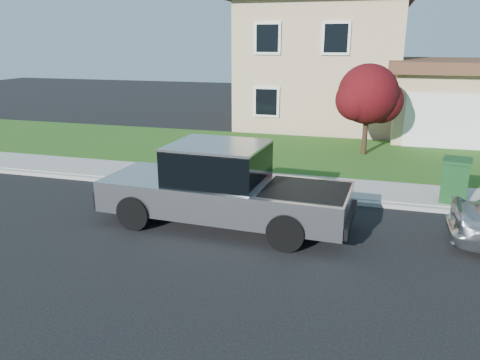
{
  "coord_description": "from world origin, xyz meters",
  "views": [
    {
      "loc": [
        2.96,
        -10.13,
        4.51
      ],
      "look_at": [
        -0.1,
        0.48,
        1.2
      ],
      "focal_mm": 35.0,
      "sensor_mm": 36.0,
      "label": 1
    }
  ],
  "objects_px": {
    "pickup_truck": "(223,188)",
    "ornamental_tree": "(369,97)",
    "woman": "(245,181)",
    "trash_bin": "(455,180)"
  },
  "relations": [
    {
      "from": "trash_bin",
      "to": "pickup_truck",
      "type": "bearing_deg",
      "value": -140.81
    },
    {
      "from": "woman",
      "to": "trash_bin",
      "type": "height_order",
      "value": "woman"
    },
    {
      "from": "woman",
      "to": "trash_bin",
      "type": "relative_size",
      "value": 1.33
    },
    {
      "from": "woman",
      "to": "ornamental_tree",
      "type": "xyz_separation_m",
      "value": [
        3.06,
        7.11,
        1.62
      ]
    },
    {
      "from": "woman",
      "to": "trash_bin",
      "type": "xyz_separation_m",
      "value": [
        5.64,
        1.72,
        0.0
      ]
    },
    {
      "from": "pickup_truck",
      "to": "ornamental_tree",
      "type": "distance_m",
      "value": 9.19
    },
    {
      "from": "ornamental_tree",
      "to": "trash_bin",
      "type": "relative_size",
      "value": 2.93
    },
    {
      "from": "pickup_truck",
      "to": "trash_bin",
      "type": "xyz_separation_m",
      "value": [
        5.81,
        3.1,
        -0.2
      ]
    },
    {
      "from": "pickup_truck",
      "to": "trash_bin",
      "type": "bearing_deg",
      "value": 30.83
    },
    {
      "from": "pickup_truck",
      "to": "ornamental_tree",
      "type": "bearing_deg",
      "value": 71.93
    }
  ]
}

